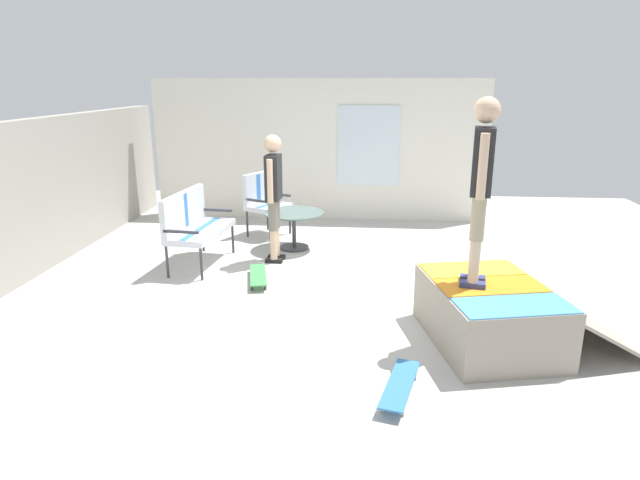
{
  "coord_description": "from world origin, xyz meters",
  "views": [
    {
      "loc": [
        -6.03,
        -0.36,
        2.48
      ],
      "look_at": [
        -0.07,
        0.15,
        0.7
      ],
      "focal_mm": 30.35,
      "sensor_mm": 36.0,
      "label": 1
    }
  ],
  "objects_px": {
    "person_watching": "(274,188)",
    "skateboard_spare": "(400,385)",
    "patio_table": "(294,223)",
    "skate_ramp": "(492,314)",
    "person_skater": "(481,178)",
    "patio_bench": "(193,221)",
    "patio_chair_near_house": "(263,198)",
    "skateboard_by_bench": "(258,275)"
  },
  "relations": [
    {
      "from": "skateboard_spare",
      "to": "skate_ramp",
      "type": "bearing_deg",
      "value": -42.61
    },
    {
      "from": "patio_table",
      "to": "person_watching",
      "type": "xyz_separation_m",
      "value": [
        -0.6,
        0.19,
        0.64
      ]
    },
    {
      "from": "patio_bench",
      "to": "patio_chair_near_house",
      "type": "distance_m",
      "value": 1.72
    },
    {
      "from": "person_skater",
      "to": "skateboard_by_bench",
      "type": "distance_m",
      "value": 3.17
    },
    {
      "from": "patio_bench",
      "to": "skateboard_by_bench",
      "type": "bearing_deg",
      "value": -121.18
    },
    {
      "from": "patio_chair_near_house",
      "to": "skate_ramp",
      "type": "bearing_deg",
      "value": -141.05
    },
    {
      "from": "skate_ramp",
      "to": "skateboard_spare",
      "type": "bearing_deg",
      "value": 137.39
    },
    {
      "from": "patio_bench",
      "to": "patio_table",
      "type": "height_order",
      "value": "patio_bench"
    },
    {
      "from": "patio_table",
      "to": "skateboard_spare",
      "type": "distance_m",
      "value": 4.15
    },
    {
      "from": "skateboard_by_bench",
      "to": "skate_ramp",
      "type": "bearing_deg",
      "value": -118.84
    },
    {
      "from": "patio_bench",
      "to": "skateboard_spare",
      "type": "height_order",
      "value": "patio_bench"
    },
    {
      "from": "patio_table",
      "to": "person_skater",
      "type": "relative_size",
      "value": 0.52
    },
    {
      "from": "person_watching",
      "to": "skateboard_spare",
      "type": "height_order",
      "value": "person_watching"
    },
    {
      "from": "patio_bench",
      "to": "person_watching",
      "type": "xyz_separation_m",
      "value": [
        0.24,
        -1.09,
        0.43
      ]
    },
    {
      "from": "patio_table",
      "to": "person_watching",
      "type": "height_order",
      "value": "person_watching"
    },
    {
      "from": "patio_chair_near_house",
      "to": "patio_table",
      "type": "relative_size",
      "value": 1.13
    },
    {
      "from": "skate_ramp",
      "to": "person_watching",
      "type": "distance_m",
      "value": 3.48
    },
    {
      "from": "patio_bench",
      "to": "skateboard_by_bench",
      "type": "height_order",
      "value": "patio_bench"
    },
    {
      "from": "patio_table",
      "to": "person_skater",
      "type": "height_order",
      "value": "person_skater"
    },
    {
      "from": "skate_ramp",
      "to": "person_watching",
      "type": "height_order",
      "value": "person_watching"
    },
    {
      "from": "person_watching",
      "to": "skateboard_by_bench",
      "type": "bearing_deg",
      "value": 174.68
    },
    {
      "from": "patio_chair_near_house",
      "to": "skateboard_spare",
      "type": "distance_m",
      "value": 5.08
    },
    {
      "from": "patio_chair_near_house",
      "to": "skateboard_by_bench",
      "type": "distance_m",
      "value": 2.28
    },
    {
      "from": "patio_bench",
      "to": "patio_table",
      "type": "relative_size",
      "value": 1.45
    },
    {
      "from": "person_watching",
      "to": "skateboard_spare",
      "type": "distance_m",
      "value": 3.78
    },
    {
      "from": "skateboard_by_bench",
      "to": "patio_bench",
      "type": "bearing_deg",
      "value": 58.82
    },
    {
      "from": "skateboard_by_bench",
      "to": "skateboard_spare",
      "type": "bearing_deg",
      "value": -145.84
    },
    {
      "from": "skate_ramp",
      "to": "person_skater",
      "type": "xyz_separation_m",
      "value": [
        0.01,
        0.21,
        1.32
      ]
    },
    {
      "from": "person_skater",
      "to": "skateboard_spare",
      "type": "relative_size",
      "value": 2.12
    },
    {
      "from": "person_skater",
      "to": "skateboard_spare",
      "type": "bearing_deg",
      "value": 144.75
    },
    {
      "from": "patio_table",
      "to": "person_watching",
      "type": "distance_m",
      "value": 0.9
    },
    {
      "from": "patio_bench",
      "to": "patio_chair_near_house",
      "type": "height_order",
      "value": "same"
    },
    {
      "from": "skate_ramp",
      "to": "patio_chair_near_house",
      "type": "relative_size",
      "value": 2.05
    },
    {
      "from": "patio_table",
      "to": "patio_chair_near_house",
      "type": "bearing_deg",
      "value": 39.42
    },
    {
      "from": "patio_bench",
      "to": "skateboard_by_bench",
      "type": "xyz_separation_m",
      "value": [
        -0.61,
        -1.01,
        -0.53
      ]
    },
    {
      "from": "skate_ramp",
      "to": "patio_table",
      "type": "xyz_separation_m",
      "value": [
        2.88,
        2.32,
        0.11
      ]
    },
    {
      "from": "person_watching",
      "to": "person_skater",
      "type": "xyz_separation_m",
      "value": [
        -2.27,
        -2.3,
        0.57
      ]
    },
    {
      "from": "patio_chair_near_house",
      "to": "skateboard_spare",
      "type": "xyz_separation_m",
      "value": [
        -4.64,
        -2.0,
        -0.53
      ]
    },
    {
      "from": "patio_table",
      "to": "person_skater",
      "type": "distance_m",
      "value": 3.76
    },
    {
      "from": "patio_table",
      "to": "person_skater",
      "type": "xyz_separation_m",
      "value": [
        -2.87,
        -2.11,
        1.22
      ]
    },
    {
      "from": "patio_bench",
      "to": "skateboard_spare",
      "type": "xyz_separation_m",
      "value": [
        -3.06,
        -2.67,
        -0.53
      ]
    },
    {
      "from": "skateboard_by_bench",
      "to": "person_skater",
      "type": "bearing_deg",
      "value": -120.7
    }
  ]
}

